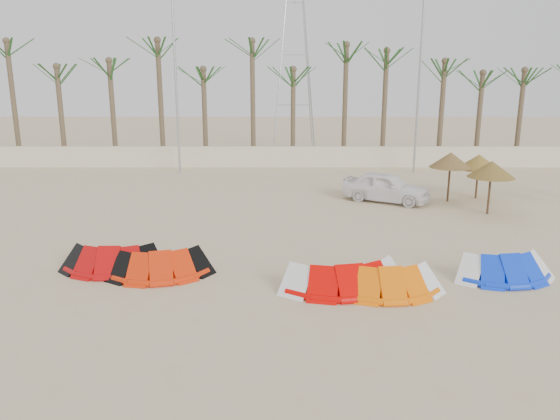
{
  "coord_description": "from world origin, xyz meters",
  "views": [
    {
      "loc": [
        0.01,
        -12.19,
        5.99
      ],
      "look_at": [
        0.0,
        6.0,
        1.3
      ],
      "focal_mm": 35.0,
      "sensor_mm": 36.0,
      "label": 1
    }
  ],
  "objects_px": {
    "kite_red_left": "(114,256)",
    "parasol_mid": "(491,169)",
    "parasol_right": "(479,162)",
    "car": "(386,187)",
    "kite_orange": "(386,277)",
    "kite_blue": "(503,264)",
    "kite_red_right": "(344,272)",
    "parasol_left": "(451,160)",
    "kite_red_mid": "(163,261)"
  },
  "relations": [
    {
      "from": "kite_red_left",
      "to": "parasol_mid",
      "type": "bearing_deg",
      "value": 25.21
    },
    {
      "from": "parasol_right",
      "to": "car",
      "type": "height_order",
      "value": "parasol_right"
    },
    {
      "from": "kite_orange",
      "to": "car",
      "type": "relative_size",
      "value": 0.77
    },
    {
      "from": "kite_blue",
      "to": "kite_red_right",
      "type": "bearing_deg",
      "value": -171.77
    },
    {
      "from": "kite_red_right",
      "to": "kite_orange",
      "type": "relative_size",
      "value": 1.22
    },
    {
      "from": "kite_red_left",
      "to": "parasol_mid",
      "type": "height_order",
      "value": "parasol_mid"
    },
    {
      "from": "parasol_right",
      "to": "parasol_left",
      "type": "bearing_deg",
      "value": -156.9
    },
    {
      "from": "parasol_left",
      "to": "parasol_right",
      "type": "height_order",
      "value": "parasol_left"
    },
    {
      "from": "kite_red_mid",
      "to": "car",
      "type": "xyz_separation_m",
      "value": [
        8.47,
        9.34,
        0.27
      ]
    },
    {
      "from": "kite_blue",
      "to": "parasol_right",
      "type": "distance_m",
      "value": 10.74
    },
    {
      "from": "kite_red_left",
      "to": "car",
      "type": "bearing_deg",
      "value": 41.39
    },
    {
      "from": "kite_blue",
      "to": "kite_red_left",
      "type": "bearing_deg",
      "value": 176.43
    },
    {
      "from": "kite_red_left",
      "to": "parasol_right",
      "type": "distance_m",
      "value": 17.44
    },
    {
      "from": "kite_red_right",
      "to": "kite_blue",
      "type": "distance_m",
      "value": 4.83
    },
    {
      "from": "kite_blue",
      "to": "parasol_right",
      "type": "height_order",
      "value": "parasol_right"
    },
    {
      "from": "kite_blue",
      "to": "parasol_mid",
      "type": "distance_m",
      "value": 7.82
    },
    {
      "from": "kite_orange",
      "to": "kite_red_mid",
      "type": "bearing_deg",
      "value": 168.68
    },
    {
      "from": "parasol_right",
      "to": "car",
      "type": "relative_size",
      "value": 0.53
    },
    {
      "from": "kite_red_left",
      "to": "kite_red_right",
      "type": "xyz_separation_m",
      "value": [
        6.95,
        -1.42,
        0.0
      ]
    },
    {
      "from": "kite_red_right",
      "to": "parasol_right",
      "type": "relative_size",
      "value": 1.77
    },
    {
      "from": "parasol_right",
      "to": "parasol_mid",
      "type": "bearing_deg",
      "value": -100.14
    },
    {
      "from": "kite_red_mid",
      "to": "parasol_right",
      "type": "distance_m",
      "value": 16.41
    },
    {
      "from": "kite_red_left",
      "to": "parasol_left",
      "type": "distance_m",
      "value": 15.81
    },
    {
      "from": "kite_blue",
      "to": "car",
      "type": "bearing_deg",
      "value": 99.84
    },
    {
      "from": "kite_red_right",
      "to": "kite_blue",
      "type": "bearing_deg",
      "value": 8.23
    },
    {
      "from": "kite_blue",
      "to": "car",
      "type": "xyz_separation_m",
      "value": [
        -1.67,
        9.6,
        0.27
      ]
    },
    {
      "from": "kite_red_mid",
      "to": "kite_red_right",
      "type": "bearing_deg",
      "value": -10.18
    },
    {
      "from": "kite_red_left",
      "to": "kite_blue",
      "type": "distance_m",
      "value": 11.76
    },
    {
      "from": "kite_blue",
      "to": "car",
      "type": "distance_m",
      "value": 9.75
    },
    {
      "from": "kite_red_left",
      "to": "parasol_right",
      "type": "bearing_deg",
      "value": 33.32
    },
    {
      "from": "kite_blue",
      "to": "kite_red_mid",
      "type": "bearing_deg",
      "value": 178.48
    },
    {
      "from": "kite_red_right",
      "to": "kite_blue",
      "type": "relative_size",
      "value": 1.23
    },
    {
      "from": "kite_red_left",
      "to": "kite_red_right",
      "type": "relative_size",
      "value": 0.82
    },
    {
      "from": "parasol_right",
      "to": "car",
      "type": "bearing_deg",
      "value": -171.36
    },
    {
      "from": "kite_red_mid",
      "to": "kite_red_left",
      "type": "bearing_deg",
      "value": 163.88
    },
    {
      "from": "kite_orange",
      "to": "parasol_mid",
      "type": "relative_size",
      "value": 1.35
    },
    {
      "from": "kite_orange",
      "to": "kite_blue",
      "type": "height_order",
      "value": "same"
    },
    {
      "from": "parasol_right",
      "to": "car",
      "type": "xyz_separation_m",
      "value": [
        -4.46,
        -0.68,
        -1.08
      ]
    },
    {
      "from": "kite_orange",
      "to": "parasol_mid",
      "type": "xyz_separation_m",
      "value": [
        5.91,
        8.35,
        1.52
      ]
    },
    {
      "from": "kite_blue",
      "to": "parasol_left",
      "type": "relative_size",
      "value": 1.32
    },
    {
      "from": "kite_red_left",
      "to": "car",
      "type": "height_order",
      "value": "car"
    },
    {
      "from": "parasol_mid",
      "to": "kite_red_left",
      "type": "bearing_deg",
      "value": -154.79
    },
    {
      "from": "kite_blue",
      "to": "parasol_left",
      "type": "distance_m",
      "value": 9.82
    },
    {
      "from": "parasol_left",
      "to": "parasol_mid",
      "type": "height_order",
      "value": "parasol_left"
    },
    {
      "from": "kite_orange",
      "to": "parasol_right",
      "type": "xyz_separation_m",
      "value": [
        6.44,
        11.31,
        1.35
      ]
    },
    {
      "from": "kite_red_left",
      "to": "parasol_left",
      "type": "xyz_separation_m",
      "value": [
        12.98,
        8.89,
        1.54
      ]
    },
    {
      "from": "kite_orange",
      "to": "car",
      "type": "distance_m",
      "value": 10.82
    },
    {
      "from": "kite_orange",
      "to": "kite_blue",
      "type": "bearing_deg",
      "value": 15.79
    },
    {
      "from": "kite_red_mid",
      "to": "car",
      "type": "bearing_deg",
      "value": 47.78
    },
    {
      "from": "parasol_mid",
      "to": "car",
      "type": "bearing_deg",
      "value": 149.91
    }
  ]
}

